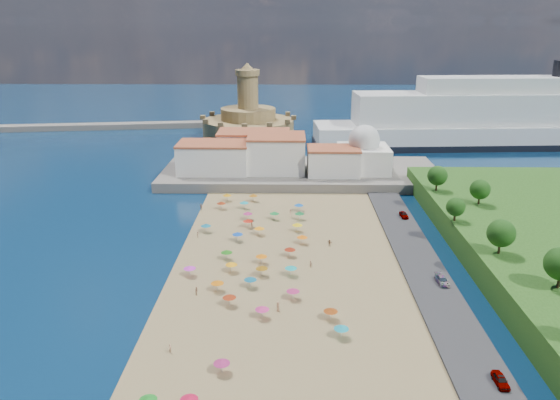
{
  "coord_description": "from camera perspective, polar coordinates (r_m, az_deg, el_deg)",
  "views": [
    {
      "loc": [
        6.25,
        -100.23,
        49.18
      ],
      "look_at": [
        4.0,
        25.0,
        8.0
      ],
      "focal_mm": 35.0,
      "sensor_mm": 36.0,
      "label": 1
    }
  ],
  "objects": [
    {
      "name": "ground",
      "position": [
        111.82,
        -2.3,
        -7.91
      ],
      "size": [
        700.0,
        700.0,
        0.0
      ],
      "primitive_type": "plane",
      "color": "#071938",
      "rests_on": "ground"
    },
    {
      "name": "terrace",
      "position": [
        179.71,
        2.19,
        2.8
      ],
      "size": [
        90.0,
        36.0,
        3.0
      ],
      "primitive_type": "cube",
      "color": "#59544C",
      "rests_on": "ground"
    },
    {
      "name": "jetty",
      "position": [
        214.46,
        -3.89,
        5.23
      ],
      "size": [
        18.0,
        70.0,
        2.4
      ],
      "primitive_type": "cube",
      "color": "#59544C",
      "rests_on": "ground"
    },
    {
      "name": "breakwater",
      "position": [
        282.72,
        -23.45,
        6.96
      ],
      "size": [
        199.03,
        34.77,
        2.6
      ],
      "primitive_type": "cube",
      "rotation": [
        0.0,
        0.0,
        0.14
      ],
      "color": "#59544C",
      "rests_on": "ground"
    },
    {
      "name": "waterfront_buildings",
      "position": [
        178.95,
        -1.98,
        4.84
      ],
      "size": [
        57.0,
        29.0,
        11.0
      ],
      "color": "silver",
      "rests_on": "terrace"
    },
    {
      "name": "domed_building",
      "position": [
        177.48,
        8.72,
        4.9
      ],
      "size": [
        16.0,
        16.0,
        15.0
      ],
      "color": "silver",
      "rests_on": "terrace"
    },
    {
      "name": "fortress",
      "position": [
        242.68,
        -3.33,
        8.08
      ],
      "size": [
        40.0,
        40.0,
        32.4
      ],
      "color": "#9C7F4E",
      "rests_on": "ground"
    },
    {
      "name": "cruise_ship",
      "position": [
        243.41,
        22.59,
        7.6
      ],
      "size": [
        158.25,
        33.54,
        34.33
      ],
      "color": "black",
      "rests_on": "ground"
    },
    {
      "name": "beach_parasols",
      "position": [
        103.76,
        -3.1,
        -8.78
      ],
      "size": [
        31.27,
        115.68,
        2.2
      ],
      "color": "gray",
      "rests_on": "beach"
    },
    {
      "name": "beachgoers",
      "position": [
        110.65,
        -3.04,
        -7.57
      ],
      "size": [
        35.18,
        91.98,
        1.89
      ],
      "color": "tan",
      "rests_on": "beach"
    },
    {
      "name": "parked_cars",
      "position": [
        114.23,
        16.16,
        -7.3
      ],
      "size": [
        2.28,
        72.63,
        1.44
      ],
      "color": "gray",
      "rests_on": "promenade"
    },
    {
      "name": "hillside_trees",
      "position": [
        107.13,
        24.14,
        -4.89
      ],
      "size": [
        13.95,
        104.95,
        7.39
      ],
      "color": "#382314",
      "rests_on": "hillside"
    }
  ]
}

